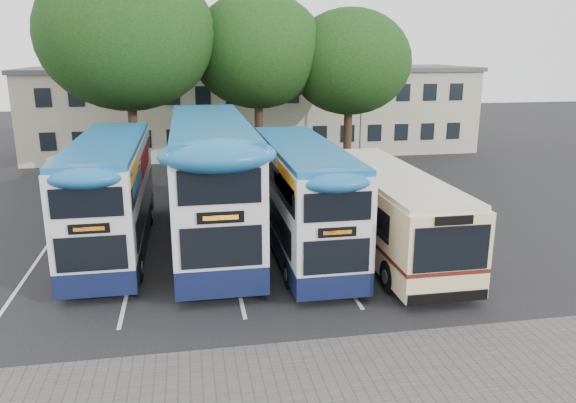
% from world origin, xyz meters
% --- Properties ---
extents(ground, '(120.00, 120.00, 0.00)m').
position_xyz_m(ground, '(0.00, 0.00, 0.00)').
color(ground, black).
rests_on(ground, ground).
extents(bay_lines, '(14.12, 11.00, 0.01)m').
position_xyz_m(bay_lines, '(-3.75, 5.00, 0.01)').
color(bay_lines, silver).
rests_on(bay_lines, ground).
extents(depot_building, '(32.40, 8.40, 6.20)m').
position_xyz_m(depot_building, '(0.00, 26.99, 3.15)').
color(depot_building, beige).
rests_on(depot_building, ground).
extents(lamp_post, '(0.25, 1.05, 9.06)m').
position_xyz_m(lamp_post, '(6.00, 19.97, 5.08)').
color(lamp_post, gray).
rests_on(lamp_post, ground).
extents(tree_left, '(9.23, 9.23, 12.11)m').
position_xyz_m(tree_left, '(-8.01, 16.40, 8.17)').
color(tree_left, black).
rests_on(tree_left, ground).
extents(tree_mid, '(7.67, 7.67, 10.64)m').
position_xyz_m(tree_mid, '(-0.95, 17.84, 7.36)').
color(tree_mid, black).
rests_on(tree_mid, ground).
extents(tree_right, '(7.20, 7.20, 9.81)m').
position_xyz_m(tree_right, '(4.38, 17.44, 6.73)').
color(tree_right, black).
rests_on(tree_right, ground).
extents(bus_dd_left, '(2.47, 10.20, 4.25)m').
position_xyz_m(bus_dd_left, '(-8.05, 6.25, 2.34)').
color(bus_dd_left, '#10183E').
rests_on(bus_dd_left, ground).
extents(bus_dd_mid, '(2.86, 11.80, 4.92)m').
position_xyz_m(bus_dd_mid, '(-4.31, 6.21, 2.71)').
color(bus_dd_mid, '#10183E').
rests_on(bus_dd_mid, ground).
extents(bus_dd_right, '(2.41, 9.93, 4.13)m').
position_xyz_m(bus_dd_right, '(-1.03, 4.73, 2.28)').
color(bus_dd_right, '#10183E').
rests_on(bus_dd_right, ground).
extents(bus_single, '(2.65, 10.42, 3.11)m').
position_xyz_m(bus_single, '(2.13, 4.22, 1.76)').
color(bus_single, beige).
rests_on(bus_single, ground).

